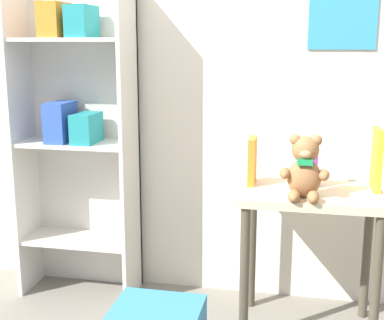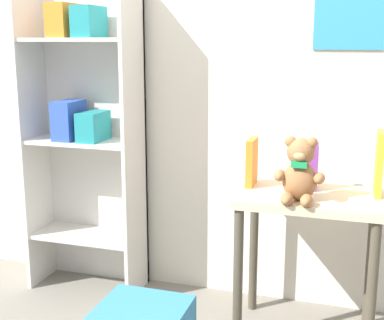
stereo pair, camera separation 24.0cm
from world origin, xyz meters
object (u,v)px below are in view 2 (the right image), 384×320
display_table (309,222)px  book_standing_orange (252,162)px  book_standing_yellow (379,164)px  bookshelf_side (86,124)px  book_standing_purple (313,166)px  teddy_bear (300,172)px

display_table → book_standing_orange: 0.35m
book_standing_orange → book_standing_yellow: book_standing_yellow is taller
bookshelf_side → display_table: size_ratio=2.41×
book_standing_yellow → book_standing_orange: bearing=178.9°
bookshelf_side → book_standing_orange: 0.89m
bookshelf_side → display_table: bearing=-9.7°
book_standing_purple → bookshelf_side: bearing=172.8°
book_standing_orange → book_standing_yellow: bearing=0.2°
display_table → book_standing_purple: size_ratio=3.25×
teddy_bear → book_standing_orange: 0.29m
bookshelf_side → book_standing_orange: bookshelf_side is taller
bookshelf_side → teddy_bear: 1.15m
book_standing_orange → book_standing_purple: (0.26, 0.02, -0.00)m
book_standing_orange → book_standing_purple: 0.26m
bookshelf_side → book_standing_yellow: size_ratio=5.88×
bookshelf_side → book_standing_orange: size_ratio=7.47×
bookshelf_side → display_table: bookshelf_side is taller
bookshelf_side → book_standing_purple: bearing=-5.3°
display_table → teddy_bear: bearing=-108.2°
bookshelf_side → teddy_bear: size_ratio=5.99×
bookshelf_side → display_table: 1.20m
display_table → book_standing_purple: (0.00, 0.09, 0.22)m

